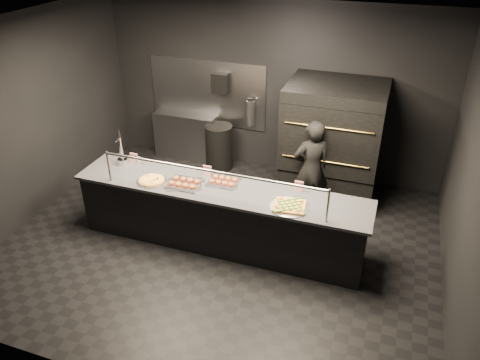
{
  "coord_description": "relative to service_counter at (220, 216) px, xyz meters",
  "views": [
    {
      "loc": [
        2.05,
        -5.02,
        4.15
      ],
      "look_at": [
        0.22,
        0.2,
        0.98
      ],
      "focal_mm": 35.0,
      "sensor_mm": 36.0,
      "label": 1
    }
  ],
  "objects": [
    {
      "name": "room",
      "position": [
        -0.02,
        0.05,
        1.03
      ],
      "size": [
        6.04,
        6.0,
        3.0
      ],
      "color": "black",
      "rests_on": "ground"
    },
    {
      "name": "service_counter",
      "position": [
        0.0,
        0.0,
        0.0
      ],
      "size": [
        4.1,
        0.78,
        1.37
      ],
      "color": "black",
      "rests_on": "ground"
    },
    {
      "name": "pizza_oven",
      "position": [
        1.2,
        1.9,
        0.5
      ],
      "size": [
        1.5,
        1.23,
        1.91
      ],
      "color": "black",
      "rests_on": "ground"
    },
    {
      "name": "prep_shelf",
      "position": [
        -1.6,
        2.32,
        -0.01
      ],
      "size": [
        1.2,
        0.35,
        0.9
      ],
      "primitive_type": "cube",
      "color": "#99999E",
      "rests_on": "ground"
    },
    {
      "name": "towel_dispenser",
      "position": [
        -0.9,
        2.39,
        1.09
      ],
      "size": [
        0.3,
        0.2,
        0.35
      ],
      "primitive_type": "cube",
      "color": "black",
      "rests_on": "room"
    },
    {
      "name": "fire_extinguisher",
      "position": [
        -0.35,
        2.4,
        0.6
      ],
      "size": [
        0.14,
        0.14,
        0.51
      ],
      "color": "#B2B2B7",
      "rests_on": "room"
    },
    {
      "name": "beer_tap",
      "position": [
        -1.6,
        0.18,
        0.62
      ],
      "size": [
        0.15,
        0.22,
        0.58
      ],
      "color": "silver",
      "rests_on": "service_counter"
    },
    {
      "name": "round_pizza",
      "position": [
        -0.95,
        -0.14,
        0.47
      ],
      "size": [
        0.42,
        0.42,
        0.03
      ],
      "color": "silver",
      "rests_on": "service_counter"
    },
    {
      "name": "slider_tray_a",
      "position": [
        -0.48,
        -0.08,
        0.48
      ],
      "size": [
        0.55,
        0.48,
        0.07
      ],
      "color": "silver",
      "rests_on": "service_counter"
    },
    {
      "name": "slider_tray_b",
      "position": [
        -0.0,
        0.15,
        0.48
      ],
      "size": [
        0.46,
        0.37,
        0.07
      ],
      "color": "silver",
      "rests_on": "service_counter"
    },
    {
      "name": "square_pizza",
      "position": [
        1.01,
        -0.15,
        0.47
      ],
      "size": [
        0.5,
        0.5,
        0.05
      ],
      "color": "silver",
      "rests_on": "service_counter"
    },
    {
      "name": "condiment_jar",
      "position": [
        -1.37,
        0.28,
        0.5
      ],
      "size": [
        0.14,
        0.06,
        0.09
      ],
      "color": "silver",
      "rests_on": "service_counter"
    },
    {
      "name": "tent_cards",
      "position": [
        -0.25,
        0.28,
        0.53
      ],
      "size": [
        2.62,
        0.04,
        0.15
      ],
      "color": "white",
      "rests_on": "service_counter"
    },
    {
      "name": "trash_bin",
      "position": [
        -0.87,
        2.15,
        -0.05
      ],
      "size": [
        0.5,
        0.5,
        0.83
      ],
      "primitive_type": "cylinder",
      "color": "black",
      "rests_on": "ground"
    },
    {
      "name": "worker",
      "position": [
        1.02,
        1.19,
        0.32
      ],
      "size": [
        0.68,
        0.61,
        1.57
      ],
      "primitive_type": "imported",
      "rotation": [
        0.0,
        0.0,
        3.65
      ],
      "color": "black",
      "rests_on": "ground"
    }
  ]
}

